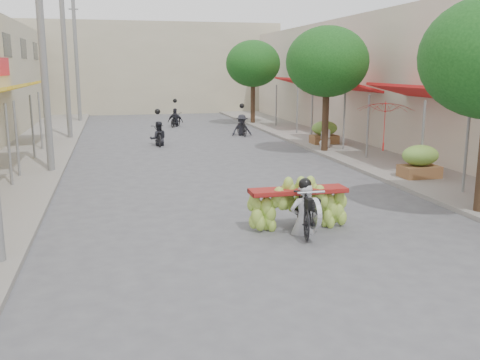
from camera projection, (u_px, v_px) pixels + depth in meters
name	position (u px, v px, depth m)	size (l,w,h in m)	color
ground	(342.00, 307.00, 8.13)	(120.00, 120.00, 0.00)	#57565C
sidewalk_left	(17.00, 159.00, 20.82)	(4.00, 60.00, 0.12)	gray
sidewalk_right	(349.00, 147.00, 23.97)	(4.00, 60.00, 0.12)	gray
shophouse_row_right	(466.00, 81.00, 23.54)	(9.77, 40.00, 6.00)	beige
far_building	(152.00, 68.00, 43.58)	(20.00, 6.00, 7.00)	#B7AD90
utility_pole_mid	(43.00, 53.00, 17.50)	(0.60, 0.24, 8.00)	slate
utility_pole_far	(65.00, 58.00, 26.07)	(0.60, 0.24, 8.00)	slate
utility_pole_back	(77.00, 60.00, 34.64)	(0.60, 0.24, 8.00)	slate
street_tree_mid	(327.00, 62.00, 21.89)	(3.40, 3.40, 5.25)	#3A2719
street_tree_far	(253.00, 64.00, 33.32)	(3.40, 3.40, 5.25)	#3A2719
produce_crate_mid	(420.00, 159.00, 16.99)	(1.20, 0.88, 1.16)	brown
produce_crate_far	(324.00, 131.00, 24.61)	(1.20, 0.88, 1.16)	brown
banana_motorbike	(302.00, 201.00, 11.72)	(2.20, 1.97, 2.09)	black
market_umbrella	(386.00, 100.00, 18.13)	(2.31, 2.31, 1.75)	#AA1916
pedestrian	(326.00, 129.00, 23.39)	(0.94, 0.86, 1.65)	silver
bg_motorbike_a	(158.00, 130.00, 24.71)	(0.80, 1.60, 1.95)	black
bg_motorbike_b	(242.00, 120.00, 28.32)	(1.09, 1.72, 1.95)	black
bg_motorbike_c	(175.00, 113.00, 32.63)	(1.14, 1.58, 1.95)	black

